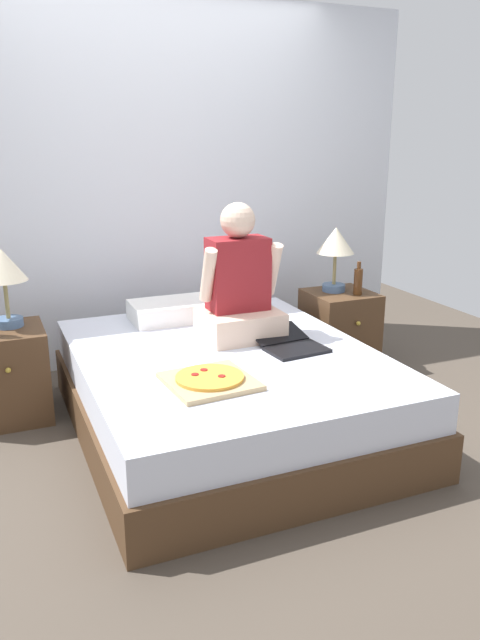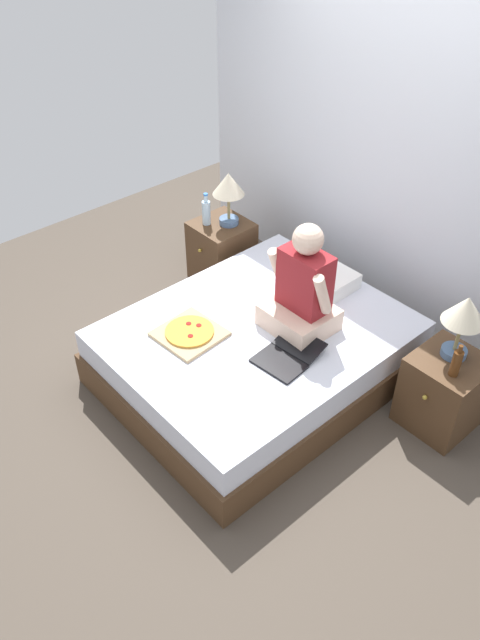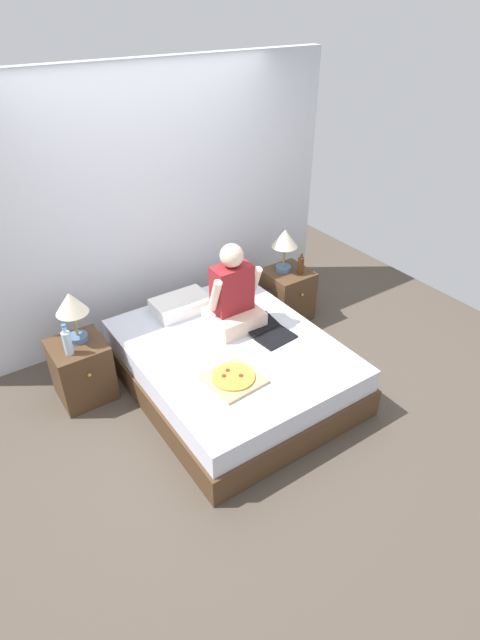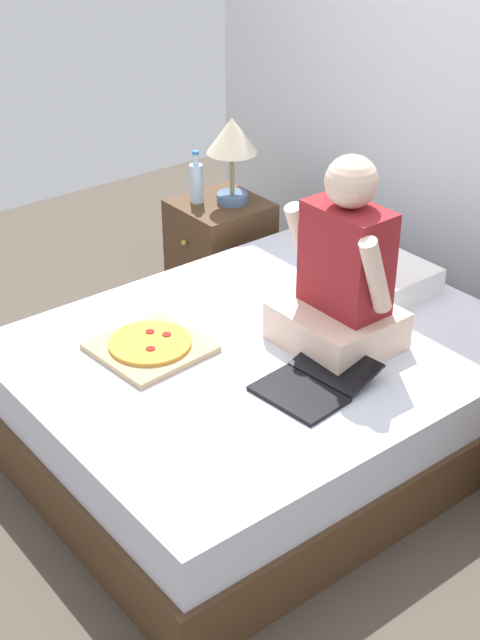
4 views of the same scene
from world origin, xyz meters
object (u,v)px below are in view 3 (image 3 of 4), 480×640
at_px(lamp_on_left_nightstand, 71,307).
at_px(person_seated, 233,297).
at_px(nightstand_left, 82,370).
at_px(lamp_on_right_nightstand, 285,241).
at_px(beer_bottle, 301,265).
at_px(laptop, 271,333).
at_px(water_bottle, 67,342).
at_px(bed, 231,366).
at_px(pizza_box, 233,378).
at_px(nightstand_right, 287,294).

bearing_deg(lamp_on_left_nightstand, person_seated, -19.16).
distance_m(nightstand_left, lamp_on_left_nightstand, 0.60).
distance_m(lamp_on_left_nightstand, lamp_on_right_nightstand, 2.16).
relative_size(beer_bottle, laptop, 0.52).
bearing_deg(lamp_on_left_nightstand, lamp_on_right_nightstand, 0.00).
bearing_deg(lamp_on_right_nightstand, water_bottle, -176.48).
relative_size(nightstand_left, lamp_on_right_nightstand, 1.20).
distance_m(water_bottle, beer_bottle, 2.38).
distance_m(bed, lamp_on_right_nightstand, 1.42).
height_order(nightstand_left, lamp_on_right_nightstand, lamp_on_right_nightstand).
bearing_deg(bed, laptop, -12.57).
relative_size(person_seated, laptop, 1.76).
relative_size(nightstand_left, lamp_on_left_nightstand, 1.20).
relative_size(bed, pizza_box, 4.61).
distance_m(nightstand_right, beer_bottle, 0.39).
distance_m(lamp_on_left_nightstand, nightstand_right, 2.27).
height_order(lamp_on_left_nightstand, laptop, lamp_on_left_nightstand).
bearing_deg(nightstand_right, pizza_box, -143.18).
xyz_separation_m(lamp_on_left_nightstand, person_seated, (1.25, -0.43, -0.12)).
bearing_deg(water_bottle, lamp_on_right_nightstand, 3.52).
height_order(water_bottle, beer_bottle, water_bottle).
relative_size(lamp_on_right_nightstand, pizza_box, 1.05).
bearing_deg(lamp_on_right_nightstand, bed, -148.36).
xyz_separation_m(nightstand_right, beer_bottle, (0.07, -0.10, 0.37)).
bearing_deg(laptop, nightstand_right, 42.62).
distance_m(bed, water_bottle, 1.37).
relative_size(water_bottle, pizza_box, 0.64).
xyz_separation_m(beer_bottle, laptop, (-0.83, -0.60, -0.16)).
relative_size(lamp_on_left_nightstand, nightstand_right, 0.83).
bearing_deg(bed, lamp_on_left_nightstand, 148.12).
distance_m(nightstand_right, pizza_box, 1.70).
height_order(nightstand_left, nightstand_right, same).
relative_size(bed, nightstand_right, 3.66).
distance_m(lamp_on_right_nightstand, laptop, 1.11).
distance_m(nightstand_left, beer_bottle, 2.33).
bearing_deg(bed, beer_bottle, 23.62).
bearing_deg(person_seated, lamp_on_right_nightstand, 25.57).
distance_m(bed, person_seated, 0.60).
height_order(lamp_on_left_nightstand, lamp_on_right_nightstand, same).
bearing_deg(beer_bottle, lamp_on_left_nightstand, 176.20).
relative_size(laptop, pizza_box, 1.03).
height_order(nightstand_left, person_seated, person_seated).
bearing_deg(lamp_on_left_nightstand, beer_bottle, -3.80).
distance_m(bed, beer_bottle, 1.35).
distance_m(person_seated, pizza_box, 0.80).
bearing_deg(laptop, bed, 167.43).
relative_size(bed, water_bottle, 7.17).
distance_m(person_seated, laptop, 0.45).
bearing_deg(water_bottle, nightstand_right, 2.23).
bearing_deg(pizza_box, nightstand_left, 130.76).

